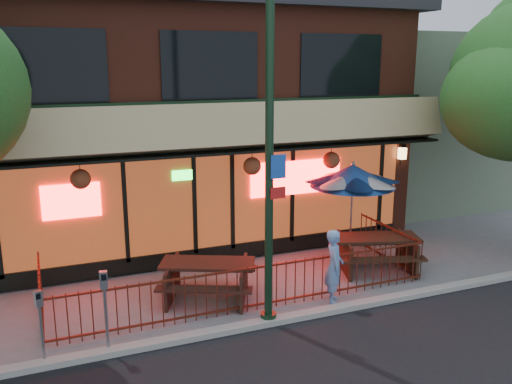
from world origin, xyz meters
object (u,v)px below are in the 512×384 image
street_light (269,168)px  picnic_table_left (208,275)px  picnic_table_right (376,248)px  pedestrian (334,266)px  patio_umbrella (353,176)px  parking_meter_near (105,298)px  parking_meter_far (40,315)px

street_light → picnic_table_left: 3.09m
picnic_table_right → picnic_table_left: bearing=-178.9°
picnic_table_left → pedestrian: pedestrian is taller
patio_umbrella → parking_meter_near: bearing=-157.4°
picnic_table_right → pedestrian: size_ratio=1.50×
street_light → parking_meter_near: bearing=180.0°
pedestrian → picnic_table_right: bearing=-32.8°
pedestrian → parking_meter_near: (-4.82, -0.36, 0.24)m
parking_meter_far → patio_umbrella: bearing=19.7°
picnic_table_right → pedestrian: 2.29m
street_light → picnic_table_right: size_ratio=2.86×
picnic_table_right → parking_meter_far: size_ratio=1.78×
patio_umbrella → parking_meter_near: size_ratio=1.64×
picnic_table_left → street_light: bearing=-61.9°
picnic_table_left → parking_meter_far: parking_meter_far is taller
patio_umbrella → parking_meter_far: bearing=-160.3°
parking_meter_far → picnic_table_right: bearing=11.5°
patio_umbrella → parking_meter_near: 7.38m
street_light → patio_umbrella: (3.60, 2.80, -0.97)m
parking_meter_far → picnic_table_left: bearing=23.8°
picnic_table_left → parking_meter_near: parking_meter_near is taller
picnic_table_right → pedestrian: bearing=-147.2°
picnic_table_right → parking_meter_near: (-6.73, -1.59, 0.48)m
picnic_table_left → picnic_table_right: bearing=1.1°
street_light → parking_meter_far: street_light is taller
pedestrian → parking_meter_far: size_ratio=1.19×
street_light → parking_meter_far: 4.75m
picnic_table_right → street_light: bearing=-156.2°
street_light → parking_meter_far: size_ratio=5.10×
picnic_table_left → pedestrian: size_ratio=1.52×
street_light → parking_meter_near: 3.77m
pedestrian → parking_meter_near: bearing=118.6°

